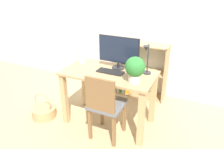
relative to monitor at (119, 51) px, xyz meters
The scene contains 11 objects.
ground_plane 1.02m from the monitor, 109.79° to the right, with size 10.00×10.00×0.00m, color tan.
wall_back 0.97m from the monitor, 93.77° to the left, with size 8.00×0.05×2.60m.
desk 0.44m from the monitor, 109.79° to the right, with size 1.18×0.63×0.76m.
monitor is the anchor object (origin of this frame).
keyboard 0.29m from the monitor, 102.63° to the right, with size 0.35×0.14×0.02m.
vase 0.57m from the monitor, behind, with size 0.10×0.10×0.23m.
desk_lamp 0.40m from the monitor, ahead, with size 0.10×0.19×0.39m.
potted_plant 0.45m from the monitor, 42.42° to the right, with size 0.23×0.23×0.31m.
chair 0.71m from the monitor, 84.87° to the right, with size 0.40×0.40×0.88m.
bookshelf 0.94m from the monitor, 95.77° to the left, with size 0.83×0.28×0.91m.
basket 1.41m from the monitor, 154.65° to the right, with size 0.34×0.34×0.37m.
Camera 1 is at (1.11, -2.28, 1.88)m, focal length 35.00 mm.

